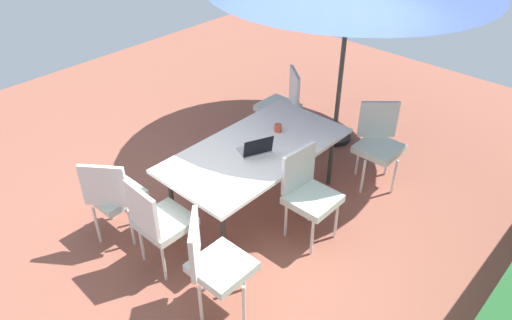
# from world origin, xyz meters

# --- Properties ---
(ground_plane) EXTENTS (10.00, 10.00, 0.02)m
(ground_plane) POSITION_xyz_m (0.00, 0.00, -0.01)
(ground_plane) COLOR #935442
(dining_table) EXTENTS (2.03, 1.05, 0.75)m
(dining_table) POSITION_xyz_m (0.00, 0.00, 0.70)
(dining_table) COLOR white
(dining_table) RESTS_ON ground_plane
(chair_southeast) EXTENTS (0.58, 0.58, 0.98)m
(chair_southeast) POSITION_xyz_m (1.33, -0.69, 0.55)
(chair_southeast) COLOR silver
(chair_southeast) RESTS_ON ground_plane
(chair_northwest) EXTENTS (0.59, 0.59, 0.98)m
(chair_northwest) POSITION_xyz_m (-1.28, 0.73, 0.55)
(chair_northwest) COLOR silver
(chair_northwest) RESTS_ON ground_plane
(chair_southwest) EXTENTS (0.58, 0.58, 0.98)m
(chair_southwest) POSITION_xyz_m (-1.26, -0.69, 0.55)
(chair_southwest) COLOR silver
(chair_southwest) RESTS_ON ground_plane
(chair_east) EXTENTS (0.47, 0.46, 0.98)m
(chair_east) POSITION_xyz_m (1.27, -0.04, 0.55)
(chair_east) COLOR silver
(chair_east) RESTS_ON ground_plane
(chair_northeast) EXTENTS (0.59, 0.59, 0.98)m
(chair_northeast) POSITION_xyz_m (1.28, 0.70, 0.55)
(chair_northeast) COLOR silver
(chair_northeast) RESTS_ON ground_plane
(chair_north) EXTENTS (0.47, 0.48, 0.98)m
(chair_north) POSITION_xyz_m (0.01, 0.71, 0.55)
(chair_north) COLOR silver
(chair_north) RESTS_ON ground_plane
(laptop) EXTENTS (0.39, 0.35, 0.21)m
(laptop) POSITION_xyz_m (0.07, 0.06, 0.80)
(laptop) COLOR #B7B7BC
(laptop) RESTS_ON dining_table
(cup) EXTENTS (0.08, 0.08, 0.08)m
(cup) POSITION_xyz_m (-0.42, -0.05, 0.79)
(cup) COLOR #CC4C33
(cup) RESTS_ON dining_table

